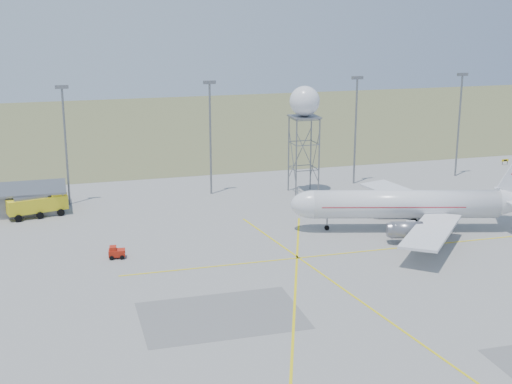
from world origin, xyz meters
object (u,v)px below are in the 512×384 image
object	(u,v)px
radar_tower	(304,134)
fire_truck	(39,205)
baggage_tug	(117,254)
airliner_main	(410,205)

from	to	relation	value
radar_tower	fire_truck	xyz separation A→B (m)	(-46.35, -2.12, -9.11)
fire_truck	baggage_tug	bearing A→B (deg)	-79.92
radar_tower	baggage_tug	xyz separation A→B (m)	(-35.96, -25.40, -10.29)
radar_tower	fire_truck	bearing A→B (deg)	-177.38
fire_truck	airliner_main	bearing A→B (deg)	-36.78
airliner_main	radar_tower	distance (m)	27.30
baggage_tug	fire_truck	bearing A→B (deg)	121.10
baggage_tug	airliner_main	bearing A→B (deg)	7.46
airliner_main	fire_truck	world-z (taller)	airliner_main
airliner_main	baggage_tug	distance (m)	44.35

